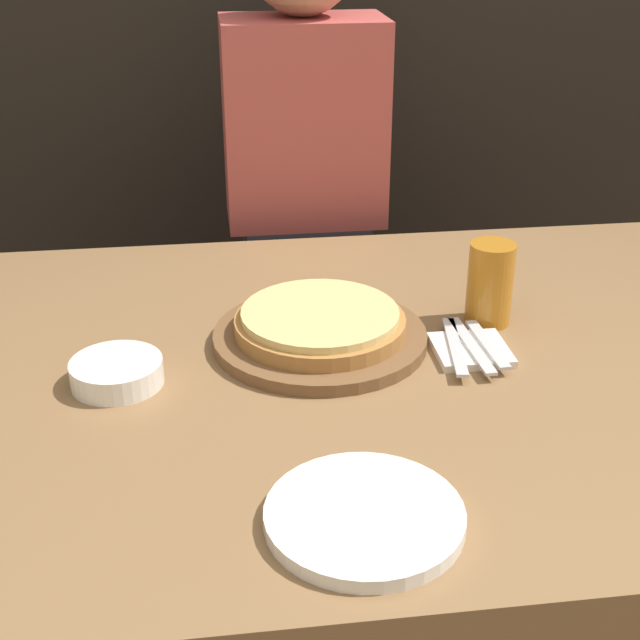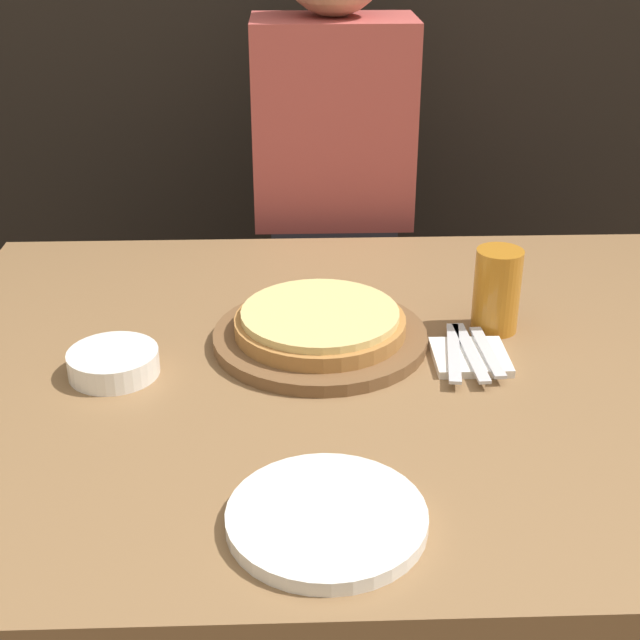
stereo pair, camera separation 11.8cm
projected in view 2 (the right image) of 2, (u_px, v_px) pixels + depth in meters
The scene contains 10 objects.
dining_table at pixel (362, 560), 1.49m from camera, with size 1.35×1.03×0.76m.
pizza_on_board at pixel (320, 329), 1.37m from camera, with size 0.33×0.33×0.06m.
beer_glass at pixel (497, 287), 1.39m from camera, with size 0.07×0.07×0.13m.
dinner_plate at pixel (327, 518), 0.98m from camera, with size 0.22×0.22×0.02m.
side_bowl at pixel (113, 363), 1.28m from camera, with size 0.13×0.13×0.04m.
napkin_stack at pixel (471, 358), 1.32m from camera, with size 0.11×0.11×0.01m.
fork at pixel (454, 354), 1.32m from camera, with size 0.04×0.18×0.00m.
dinner_knife at pixel (471, 353), 1.32m from camera, with size 0.03×0.18×0.00m.
spoon at pixel (488, 353), 1.32m from camera, with size 0.03×0.15×0.00m.
diner_person at pixel (332, 238), 1.97m from camera, with size 0.33×0.21×1.37m.
Camera 2 is at (-0.11, -1.15, 1.40)m, focal length 50.00 mm.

